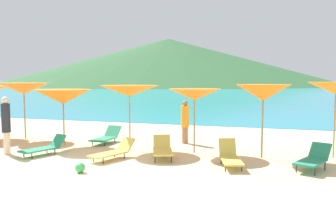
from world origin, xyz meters
name	(u,v)px	position (x,y,z in m)	size (l,w,h in m)	color
ground_plane	(178,129)	(0.00, 10.00, -0.15)	(50.00, 100.00, 0.30)	beige
ocean_water	(275,82)	(0.00, 230.51, 0.01)	(650.00, 440.00, 0.02)	teal
headland_hill	(168,62)	(-41.01, 136.67, 9.48)	(137.30, 137.30, 18.96)	#2D5B33
umbrella_1	(24,89)	(-4.87, 4.15, 2.09)	(2.24, 2.24, 2.32)	#9E7F59
umbrella_2	(63,97)	(-2.50, 3.39, 1.82)	(2.32, 2.32, 2.10)	#9E7F59
umbrella_3	(129,91)	(0.18, 3.40, 2.07)	(2.17, 2.17, 2.27)	#9E7F59
umbrella_4	(195,95)	(2.47, 3.55, 1.96)	(1.92, 1.92, 2.16)	#9E7F59
umbrella_5	(263,93)	(4.69, 3.44, 2.06)	(1.78, 1.78, 2.32)	#9E7F59
umbrella_6	(336,89)	(6.85, 4.16, 2.19)	(1.73, 1.73, 2.39)	#9E7F59
lounge_chair_1	(230,156)	(3.89, 2.05, 0.28)	(0.93, 1.60, 0.70)	#D8BF4C
lounge_chair_2	(113,151)	(0.31, 1.80, 0.25)	(1.03, 1.67, 0.60)	#D8BF4C
lounge_chair_3	(313,159)	(6.13, 2.29, 0.32)	(1.10, 1.57, 0.67)	#268C66
lounge_chair_5	(106,137)	(-1.22, 4.29, 0.25)	(0.67, 1.57, 0.61)	#268C66
lounge_chair_6	(44,147)	(-2.17, 1.73, 0.25)	(1.00, 1.62, 0.60)	#268C66
lounge_chair_7	(162,149)	(1.73, 2.37, 0.31)	(1.06, 1.59, 0.66)	#D8BF4C
beachgoer_0	(6,123)	(-3.41, 1.45, 1.04)	(0.29, 0.29, 1.91)	beige
beachgoer_1	(185,121)	(1.70, 5.19, 0.88)	(0.31, 0.31, 1.66)	#A3704C
beach_ball	(80,168)	(0.20, 0.07, 0.14)	(0.28, 0.28, 0.28)	#3FB259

